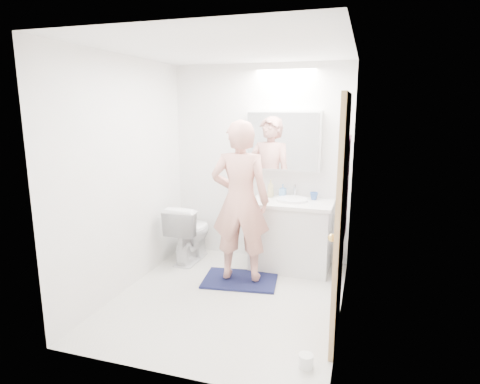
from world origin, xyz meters
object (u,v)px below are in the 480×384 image
at_px(soap_bottle_a, 271,188).
at_px(toothbrush_cup, 314,196).
at_px(soap_bottle_b, 283,191).
at_px(vanity_cabinet, 291,237).
at_px(toilet_paper_roll, 306,361).
at_px(toilet, 190,232).
at_px(medicine_cabinet, 283,141).
at_px(person, 240,201).

bearing_deg(soap_bottle_a, toothbrush_cup, 1.10).
bearing_deg(soap_bottle_b, soap_bottle_a, -168.24).
relative_size(vanity_cabinet, soap_bottle_a, 4.24).
bearing_deg(toilet_paper_roll, soap_bottle_b, 106.61).
height_order(vanity_cabinet, toilet, vanity_cabinet).
height_order(vanity_cabinet, medicine_cabinet, medicine_cabinet).
distance_m(person, toothbrush_cup, 0.98).
bearing_deg(toothbrush_cup, person, -134.92).
bearing_deg(medicine_cabinet, person, -112.22).
distance_m(toothbrush_cup, toilet_paper_roll, 2.16).
height_order(toilet, person, person).
height_order(vanity_cabinet, soap_bottle_a, soap_bottle_a).
bearing_deg(toilet_paper_roll, soap_bottle_a, 110.58).
xyz_separation_m(vanity_cabinet, person, (-0.46, -0.53, 0.52)).
distance_m(medicine_cabinet, toothbrush_cup, 0.75).
bearing_deg(medicine_cabinet, vanity_cabinet, -53.96).
relative_size(soap_bottle_b, toilet_paper_roll, 1.45).
relative_size(medicine_cabinet, toilet, 1.21).
distance_m(medicine_cabinet, soap_bottle_b, 0.60).
bearing_deg(person, soap_bottle_b, -121.20).
distance_m(toilet, person, 1.04).
xyz_separation_m(toothbrush_cup, toilet_paper_roll, (0.22, -1.99, -0.81)).
xyz_separation_m(soap_bottle_a, soap_bottle_b, (0.14, 0.03, -0.03)).
relative_size(toilet, toothbrush_cup, 7.59).
distance_m(medicine_cabinet, toilet, 1.61).
bearing_deg(toilet, toothbrush_cup, -168.23).
xyz_separation_m(soap_bottle_b, toothbrush_cup, (0.38, -0.02, -0.04)).
relative_size(medicine_cabinet, toothbrush_cup, 9.18).
bearing_deg(toothbrush_cup, soap_bottle_a, -178.90).
bearing_deg(soap_bottle_b, vanity_cabinet, -51.79).
relative_size(medicine_cabinet, soap_bottle_a, 4.15).
bearing_deg(toilet, medicine_cabinet, -162.17).
distance_m(toilet, toothbrush_cup, 1.59).
height_order(soap_bottle_b, toothbrush_cup, soap_bottle_b).
bearing_deg(toothbrush_cup, soap_bottle_b, 176.96).
relative_size(vanity_cabinet, person, 0.52).
xyz_separation_m(soap_bottle_a, toilet_paper_roll, (0.74, -1.98, -0.88)).
height_order(vanity_cabinet, toilet_paper_roll, vanity_cabinet).
bearing_deg(vanity_cabinet, soap_bottle_a, 152.30).
xyz_separation_m(vanity_cabinet, soap_bottle_a, (-0.29, 0.15, 0.54)).
distance_m(person, toilet_paper_roll, 1.81).
bearing_deg(medicine_cabinet, soap_bottle_b, -69.73).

